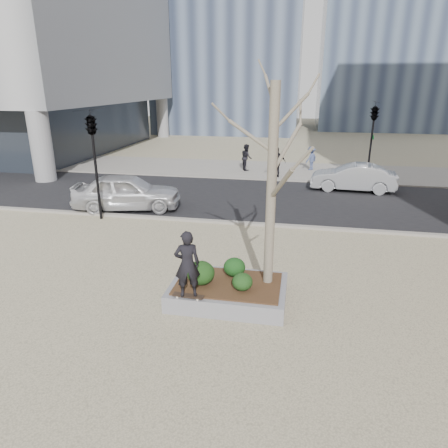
% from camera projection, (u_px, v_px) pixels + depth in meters
% --- Properties ---
extents(ground, '(120.00, 120.00, 0.00)m').
position_uv_depth(ground, '(192.00, 296.00, 10.77)').
color(ground, tan).
rests_on(ground, ground).
extents(street, '(60.00, 8.00, 0.02)m').
position_uv_depth(street, '(244.00, 198.00, 20.03)').
color(street, black).
rests_on(street, ground).
extents(far_sidewalk, '(60.00, 6.00, 0.02)m').
position_uv_depth(far_sidewalk, '(259.00, 170.00, 26.52)').
color(far_sidewalk, gray).
rests_on(far_sidewalk, ground).
extents(planter, '(3.00, 2.00, 0.45)m').
position_uv_depth(planter, '(228.00, 292.00, 10.52)').
color(planter, gray).
rests_on(planter, ground).
extents(planter_mulch, '(2.70, 1.70, 0.04)m').
position_uv_depth(planter_mulch, '(228.00, 284.00, 10.44)').
color(planter_mulch, '#382314').
rests_on(planter_mulch, planter).
extents(sycamore_tree, '(2.80, 2.80, 6.60)m').
position_uv_depth(sycamore_tree, '(273.00, 156.00, 9.44)').
color(sycamore_tree, gray).
rests_on(sycamore_tree, planter_mulch).
extents(shrub_left, '(0.72, 0.72, 0.61)m').
position_uv_depth(shrub_left, '(201.00, 273.00, 10.30)').
color(shrub_left, '#1B3F14').
rests_on(shrub_left, planter_mulch).
extents(shrub_middle, '(0.59, 0.59, 0.50)m').
position_uv_depth(shrub_middle, '(234.00, 267.00, 10.75)').
color(shrub_middle, '#113611').
rests_on(shrub_middle, planter_mulch).
extents(shrub_right, '(0.52, 0.52, 0.44)m').
position_uv_depth(shrub_right, '(242.00, 282.00, 10.02)').
color(shrub_right, black).
rests_on(shrub_right, planter_mulch).
extents(skateboard, '(0.79, 0.25, 0.08)m').
position_uv_depth(skateboard, '(188.00, 297.00, 9.77)').
color(skateboard, black).
rests_on(skateboard, planter).
extents(skateboarder, '(0.71, 0.58, 1.68)m').
position_uv_depth(skateboarder, '(187.00, 264.00, 9.47)').
color(skateboarder, black).
rests_on(skateboarder, skateboard).
extents(police_car, '(5.05, 2.92, 1.61)m').
position_uv_depth(police_car, '(127.00, 192.00, 17.91)').
color(police_car, silver).
rests_on(police_car, street).
extents(car_silver, '(4.43, 1.81, 1.43)m').
position_uv_depth(car_silver, '(353.00, 177.00, 21.09)').
color(car_silver, '#AEB2B7').
rests_on(car_silver, street).
extents(pedestrian_a, '(0.89, 0.99, 1.69)m').
position_uv_depth(pedestrian_a, '(246.00, 157.00, 26.08)').
color(pedestrian_a, black).
rests_on(pedestrian_a, far_sidewalk).
extents(pedestrian_b, '(1.04, 1.13, 1.53)m').
position_uv_depth(pedestrian_b, '(311.00, 158.00, 26.19)').
color(pedestrian_b, '#44517B').
rests_on(pedestrian_b, far_sidewalk).
extents(pedestrian_c, '(1.13, 0.61, 1.83)m').
position_uv_depth(pedestrian_c, '(277.00, 162.00, 24.09)').
color(pedestrian_c, black).
rests_on(pedestrian_c, far_sidewalk).
extents(traffic_light_near, '(0.60, 2.48, 4.50)m').
position_uv_depth(traffic_light_near, '(96.00, 166.00, 16.19)').
color(traffic_light_near, black).
rests_on(traffic_light_near, ground).
extents(traffic_light_far, '(0.60, 2.48, 4.50)m').
position_uv_depth(traffic_light_far, '(371.00, 143.00, 22.40)').
color(traffic_light_far, black).
rests_on(traffic_light_far, ground).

